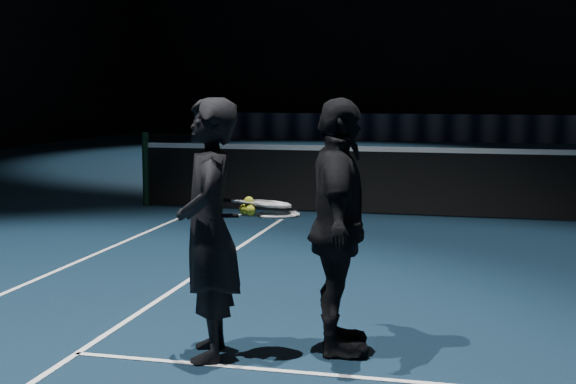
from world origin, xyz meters
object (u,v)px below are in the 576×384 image
(racket_upper, at_px, (270,204))
(tennis_balls, at_px, (248,207))
(player_a, at_px, (209,230))
(player_b, at_px, (338,228))
(racket_lower, at_px, (278,215))

(racket_upper, relative_size, tennis_balls, 5.67)
(player_a, height_order, tennis_balls, player_a)
(player_b, bearing_deg, tennis_balls, 97.35)
(player_a, relative_size, player_b, 1.00)
(racket_lower, bearing_deg, player_a, -180.00)
(player_b, xyz_separation_m, tennis_balls, (-0.56, -0.19, 0.14))
(racket_lower, height_order, racket_upper, racket_upper)
(player_a, relative_size, racket_lower, 2.50)
(player_b, distance_m, racket_lower, 0.41)
(player_b, height_order, racket_lower, player_b)
(player_b, height_order, tennis_balls, player_b)
(player_b, xyz_separation_m, racket_upper, (-0.44, -0.11, 0.16))
(racket_upper, bearing_deg, racket_lower, -42.66)
(player_a, xyz_separation_m, player_b, (0.80, 0.28, 0.00))
(tennis_balls, bearing_deg, racket_upper, 32.79)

